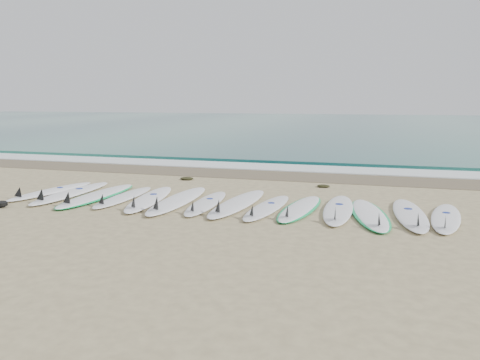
# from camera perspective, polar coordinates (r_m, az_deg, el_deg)

# --- Properties ---
(ground) EXTENTS (120.00, 120.00, 0.00)m
(ground) POSITION_cam_1_polar(r_m,az_deg,el_deg) (9.45, -2.26, -3.19)
(ground) COLOR tan
(ocean) EXTENTS (120.00, 55.00, 0.03)m
(ocean) POSITION_cam_1_polar(r_m,az_deg,el_deg) (41.39, 12.21, 6.66)
(ocean) COLOR #23665E
(ocean) RESTS_ON ground
(wet_sand_band) EXTENTS (120.00, 1.80, 0.01)m
(wet_sand_band) POSITION_cam_1_polar(r_m,az_deg,el_deg) (13.33, 3.32, 0.65)
(wet_sand_band) COLOR brown
(wet_sand_band) RESTS_ON ground
(foam_band) EXTENTS (120.00, 1.40, 0.04)m
(foam_band) POSITION_cam_1_polar(r_m,az_deg,el_deg) (14.68, 4.54, 1.54)
(foam_band) COLOR silver
(foam_band) RESTS_ON ground
(wave_crest) EXTENTS (120.00, 1.00, 0.10)m
(wave_crest) POSITION_cam_1_polar(r_m,az_deg,el_deg) (16.13, 5.63, 2.37)
(wave_crest) COLOR #23665E
(wave_crest) RESTS_ON ground
(surfboard_0) EXTENTS (0.84, 2.53, 0.32)m
(surfboard_0) POSITION_cam_1_polar(r_m,az_deg,el_deg) (11.53, -22.18, -1.26)
(surfboard_0) COLOR white
(surfboard_0) RESTS_ON ground
(surfboard_1) EXTENTS (0.58, 2.77, 0.35)m
(surfboard_1) POSITION_cam_1_polar(r_m,az_deg,el_deg) (11.12, -20.03, -1.48)
(surfboard_1) COLOR white
(surfboard_1) RESTS_ON ground
(surfboard_2) EXTENTS (0.70, 2.80, 0.35)m
(surfboard_2) POSITION_cam_1_polar(r_m,az_deg,el_deg) (10.66, -17.11, -1.83)
(surfboard_2) COLOR white
(surfboard_2) RESTS_ON ground
(surfboard_3) EXTENTS (0.52, 2.38, 0.30)m
(surfboard_3) POSITION_cam_1_polar(r_m,az_deg,el_deg) (10.35, -14.13, -2.04)
(surfboard_3) COLOR white
(surfboard_3) RESTS_ON ground
(surfboard_4) EXTENTS (0.99, 2.76, 0.35)m
(surfboard_4) POSITION_cam_1_polar(r_m,az_deg,el_deg) (10.02, -11.07, -2.26)
(surfboard_4) COLOR white
(surfboard_4) RESTS_ON ground
(surfboard_5) EXTENTS (0.67, 2.92, 0.37)m
(surfboard_5) POSITION_cam_1_polar(r_m,az_deg,el_deg) (9.77, -7.72, -2.45)
(surfboard_5) COLOR white
(surfboard_5) RESTS_ON ground
(surfboard_6) EXTENTS (0.63, 2.42, 0.31)m
(surfboard_6) POSITION_cam_1_polar(r_m,az_deg,el_deg) (9.49, -4.22, -2.82)
(surfboard_6) COLOR silver
(surfboard_6) RESTS_ON ground
(surfboard_7) EXTENTS (0.80, 2.87, 0.36)m
(surfboard_7) POSITION_cam_1_polar(r_m,az_deg,el_deg) (9.41, -0.38, -2.83)
(surfboard_7) COLOR white
(surfboard_7) RESTS_ON ground
(surfboard_8) EXTENTS (0.73, 2.43, 0.31)m
(surfboard_8) POSITION_cam_1_polar(r_m,az_deg,el_deg) (9.10, 3.24, -3.36)
(surfboard_8) COLOR silver
(surfboard_8) RESTS_ON ground
(surfboard_9) EXTENTS (0.84, 2.48, 0.31)m
(surfboard_9) POSITION_cam_1_polar(r_m,az_deg,el_deg) (9.12, 7.30, -3.43)
(surfboard_9) COLOR white
(surfboard_9) RESTS_ON ground
(surfboard_10) EXTENTS (0.58, 2.62, 0.33)m
(surfboard_10) POSITION_cam_1_polar(r_m,az_deg,el_deg) (9.10, 11.88, -3.52)
(surfboard_10) COLOR white
(surfboard_10) RESTS_ON ground
(surfboard_11) EXTENTS (1.03, 2.60, 0.32)m
(surfboard_11) POSITION_cam_1_polar(r_m,az_deg,el_deg) (8.89, 15.56, -4.06)
(surfboard_11) COLOR white
(surfboard_11) RESTS_ON ground
(surfboard_12) EXTENTS (0.72, 2.67, 0.34)m
(surfboard_12) POSITION_cam_1_polar(r_m,az_deg,el_deg) (9.06, 20.05, -3.97)
(surfboard_12) COLOR silver
(surfboard_12) RESTS_ON ground
(surfboard_13) EXTENTS (0.84, 2.43, 0.30)m
(surfboard_13) POSITION_cam_1_polar(r_m,az_deg,el_deg) (9.07, 23.81, -4.24)
(surfboard_13) COLOR white
(surfboard_13) RESTS_ON ground
(seaweed_near) EXTENTS (0.37, 0.29, 0.07)m
(seaweed_near) POSITION_cam_1_polar(r_m,az_deg,el_deg) (12.57, -6.49, 0.19)
(seaweed_near) COLOR black
(seaweed_near) RESTS_ON ground
(seaweed_far) EXTENTS (0.32, 0.25, 0.06)m
(seaweed_far) POSITION_cam_1_polar(r_m,az_deg,el_deg) (11.62, 10.13, -0.72)
(seaweed_far) COLOR black
(seaweed_far) RESTS_ON ground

